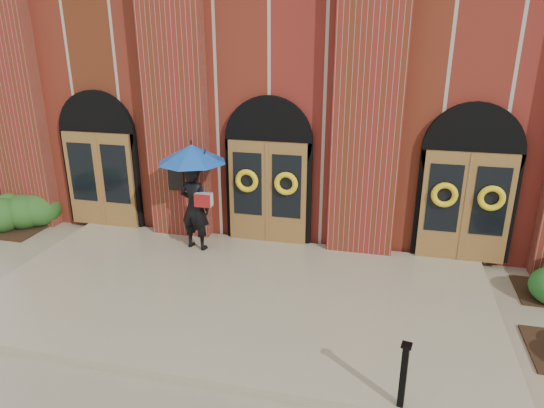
% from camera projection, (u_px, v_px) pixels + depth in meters
% --- Properties ---
extents(ground, '(90.00, 90.00, 0.00)m').
position_uv_depth(ground, '(235.00, 301.00, 9.66)').
color(ground, gray).
rests_on(ground, ground).
extents(landing, '(10.00, 5.30, 0.15)m').
position_uv_depth(landing, '(237.00, 294.00, 9.77)').
color(landing, gray).
rests_on(landing, ground).
extents(church_building, '(16.20, 12.53, 7.00)m').
position_uv_depth(church_building, '(310.00, 80.00, 16.52)').
color(church_building, maroon).
rests_on(church_building, ground).
extents(man_with_umbrella, '(1.88, 1.88, 2.53)m').
position_uv_depth(man_with_umbrella, '(193.00, 177.00, 11.09)').
color(man_with_umbrella, black).
rests_on(man_with_umbrella, landing).
extents(metal_post, '(0.16, 0.16, 1.01)m').
position_uv_depth(metal_post, '(404.00, 374.00, 6.58)').
color(metal_post, black).
rests_on(metal_post, landing).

